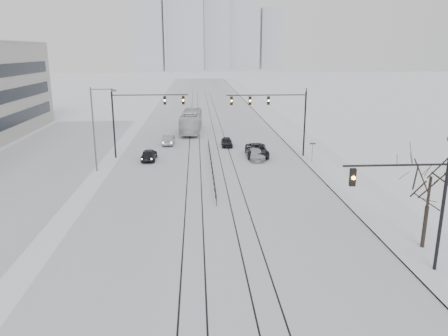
% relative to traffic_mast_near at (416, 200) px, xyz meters
% --- Properties ---
extents(road, '(22.00, 260.00, 0.02)m').
position_rel_traffic_mast_near_xyz_m(road, '(-10.79, 54.00, -4.55)').
color(road, silver).
rests_on(road, ground).
extents(sidewalk_east, '(5.00, 260.00, 0.16)m').
position_rel_traffic_mast_near_xyz_m(sidewalk_east, '(2.71, 54.00, -4.48)').
color(sidewalk_east, silver).
rests_on(sidewalk_east, ground).
extents(curb, '(0.10, 260.00, 0.12)m').
position_rel_traffic_mast_near_xyz_m(curb, '(0.26, 54.00, -4.50)').
color(curb, gray).
rests_on(curb, ground).
extents(parking_strip, '(14.00, 60.00, 0.03)m').
position_rel_traffic_mast_near_xyz_m(parking_strip, '(-30.79, 29.00, -4.55)').
color(parking_strip, silver).
rests_on(parking_strip, ground).
extents(tram_rails, '(5.30, 180.00, 0.01)m').
position_rel_traffic_mast_near_xyz_m(tram_rails, '(-10.79, 34.00, -4.54)').
color(tram_rails, black).
rests_on(tram_rails, ground).
extents(skyline, '(96.00, 48.00, 72.00)m').
position_rel_traffic_mast_near_xyz_m(skyline, '(-5.77, 267.63, 26.08)').
color(skyline, '#AAAEBA').
rests_on(skyline, ground).
extents(traffic_mast_near, '(6.10, 0.37, 7.00)m').
position_rel_traffic_mast_near_xyz_m(traffic_mast_near, '(0.00, 0.00, 0.00)').
color(traffic_mast_near, black).
rests_on(traffic_mast_near, ground).
extents(traffic_mast_ne, '(9.60, 0.37, 8.00)m').
position_rel_traffic_mast_near_xyz_m(traffic_mast_ne, '(-2.64, 29.00, 1.20)').
color(traffic_mast_ne, black).
rests_on(traffic_mast_ne, ground).
extents(traffic_mast_nw, '(9.10, 0.37, 8.00)m').
position_rel_traffic_mast_near_xyz_m(traffic_mast_nw, '(-19.31, 30.00, 1.01)').
color(traffic_mast_nw, black).
rests_on(traffic_mast_nw, ground).
extents(street_light_west, '(2.73, 0.25, 9.00)m').
position_rel_traffic_mast_near_xyz_m(street_light_west, '(-22.99, 24.00, 0.65)').
color(street_light_west, '#595B60').
rests_on(street_light_west, ground).
extents(bare_tree, '(4.40, 4.40, 6.10)m').
position_rel_traffic_mast_near_xyz_m(bare_tree, '(2.41, 3.00, -0.07)').
color(bare_tree, black).
rests_on(bare_tree, ground).
extents(median_fence, '(0.06, 24.00, 1.00)m').
position_rel_traffic_mast_near_xyz_m(median_fence, '(-10.79, 24.00, -4.04)').
color(median_fence, black).
rests_on(median_fence, ground).
extents(street_sign, '(0.70, 0.06, 2.40)m').
position_rel_traffic_mast_near_xyz_m(street_sign, '(1.01, 26.00, -2.96)').
color(street_sign, '#595B60').
rests_on(street_sign, ground).
extents(sedan_sb_inner, '(1.77, 4.19, 1.41)m').
position_rel_traffic_mast_near_xyz_m(sedan_sb_inner, '(-18.07, 28.42, -3.86)').
color(sedan_sb_inner, black).
rests_on(sedan_sb_inner, ground).
extents(sedan_sb_outer, '(1.62, 4.27, 1.39)m').
position_rel_traffic_mast_near_xyz_m(sedan_sb_outer, '(-16.27, 37.34, -3.87)').
color(sedan_sb_outer, gray).
rests_on(sedan_sb_outer, ground).
extents(sedan_nb_front, '(2.68, 5.62, 1.55)m').
position_rel_traffic_mast_near_xyz_m(sedan_nb_front, '(-4.96, 29.48, -3.79)').
color(sedan_nb_front, black).
rests_on(sedan_nb_front, ground).
extents(sedan_nb_right, '(1.95, 4.46, 1.27)m').
position_rel_traffic_mast_near_xyz_m(sedan_nb_right, '(-5.32, 28.09, -3.93)').
color(sedan_nb_right, '#A9ABB0').
rests_on(sedan_nb_right, ground).
extents(sedan_nb_far, '(1.47, 3.63, 1.24)m').
position_rel_traffic_mast_near_xyz_m(sedan_nb_far, '(-8.27, 35.67, -3.94)').
color(sedan_nb_far, black).
rests_on(sedan_nb_far, ground).
extents(box_truck, '(3.56, 12.20, 3.36)m').
position_rel_traffic_mast_near_xyz_m(box_truck, '(-13.22, 46.84, -2.88)').
color(box_truck, silver).
rests_on(box_truck, ground).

